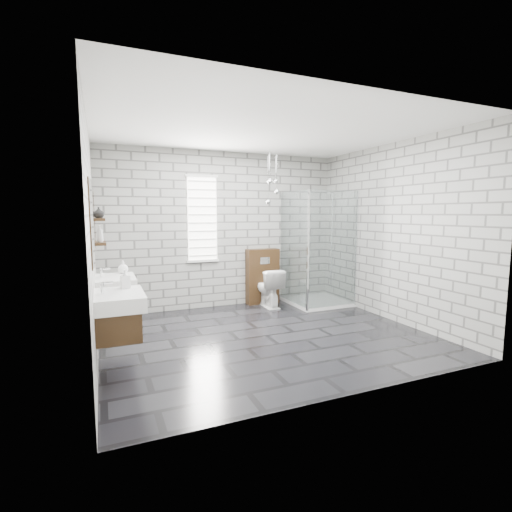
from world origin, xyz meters
TOP-DOWN VIEW (x-y plane):
  - floor at (0.00, 0.00)m, footprint 4.20×3.60m
  - ceiling at (0.00, 0.00)m, footprint 4.20×3.60m
  - wall_back at (0.00, 1.81)m, footprint 4.20×0.02m
  - wall_front at (0.00, -1.81)m, footprint 4.20×0.02m
  - wall_left at (-2.11, 0.00)m, footprint 0.02×3.60m
  - wall_right at (2.11, 0.00)m, footprint 0.02×3.60m
  - vanity_left at (-1.91, -0.50)m, footprint 0.47×0.70m
  - vanity_right at (-1.91, 0.52)m, footprint 0.47×0.70m
  - shelf_lower at (-2.03, -0.05)m, footprint 0.14×0.30m
  - shelf_upper at (-2.03, -0.05)m, footprint 0.14×0.30m
  - window at (-0.40, 1.78)m, footprint 0.56×0.05m
  - cistern_panel at (0.69, 1.70)m, footprint 0.60×0.20m
  - flush_plate at (0.69, 1.60)m, footprint 0.18×0.01m
  - shower_enclosure at (1.50, 1.18)m, footprint 1.00×1.00m
  - pendant_cluster at (0.71, 1.36)m, footprint 0.27×0.23m
  - toilet at (0.69, 1.44)m, footprint 0.39×0.67m
  - soap_bottle_a at (-1.79, -0.29)m, footprint 0.11×0.11m
  - soap_bottle_b at (-1.76, 0.77)m, footprint 0.13×0.13m
  - soap_bottle_c at (-2.02, -0.07)m, footprint 0.08×0.08m
  - vase at (-2.02, 0.01)m, footprint 0.14×0.14m

SIDE VIEW (x-z plane):
  - floor at x=0.00m, z-range -0.02..0.00m
  - toilet at x=0.69m, z-range 0.00..0.68m
  - cistern_panel at x=0.69m, z-range 0.00..1.00m
  - shower_enclosure at x=1.50m, z-range -0.51..1.52m
  - vanity_left at x=-1.91m, z-range -0.03..1.54m
  - vanity_right at x=-1.91m, z-range -0.03..1.54m
  - flush_plate at x=0.69m, z-range 0.74..0.86m
  - soap_bottle_b at x=-1.76m, z-range 0.85..1.02m
  - soap_bottle_a at x=-1.79m, z-range 0.85..1.05m
  - shelf_lower at x=-2.03m, z-range 1.31..1.33m
  - wall_back at x=0.00m, z-range 0.00..2.70m
  - wall_front at x=0.00m, z-range 0.00..2.70m
  - wall_left at x=-2.11m, z-range 0.00..2.70m
  - wall_right at x=2.11m, z-range 0.00..2.70m
  - soap_bottle_c at x=-2.02m, z-range 1.33..1.52m
  - window at x=-0.40m, z-range 0.81..2.29m
  - shelf_upper at x=-2.03m, z-range 1.57..1.59m
  - vase at x=-2.02m, z-range 1.59..1.72m
  - pendant_cluster at x=0.71m, z-range 1.64..2.54m
  - ceiling at x=0.00m, z-range 2.70..2.72m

